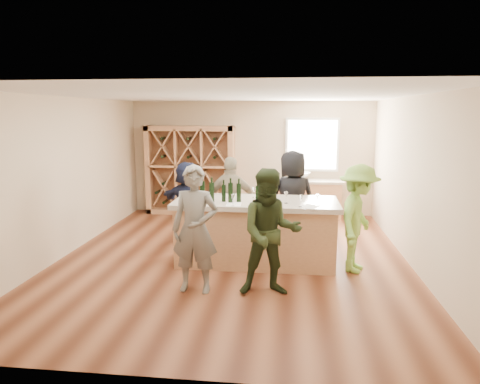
# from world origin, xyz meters

# --- Properties ---
(floor) EXTENTS (6.00, 7.00, 0.10)m
(floor) POSITION_xyz_m (0.00, 0.00, -0.05)
(floor) COLOR brown
(floor) RESTS_ON ground
(ceiling) EXTENTS (6.00, 7.00, 0.10)m
(ceiling) POSITION_xyz_m (0.00, 0.00, 2.85)
(ceiling) COLOR white
(ceiling) RESTS_ON ground
(wall_back) EXTENTS (6.00, 0.10, 2.80)m
(wall_back) POSITION_xyz_m (0.00, 3.55, 1.40)
(wall_back) COLOR beige
(wall_back) RESTS_ON ground
(wall_front) EXTENTS (6.00, 0.10, 2.80)m
(wall_front) POSITION_xyz_m (0.00, -3.55, 1.40)
(wall_front) COLOR beige
(wall_front) RESTS_ON ground
(wall_left) EXTENTS (0.10, 7.00, 2.80)m
(wall_left) POSITION_xyz_m (-3.05, 0.00, 1.40)
(wall_left) COLOR beige
(wall_left) RESTS_ON ground
(wall_right) EXTENTS (0.10, 7.00, 2.80)m
(wall_right) POSITION_xyz_m (3.05, 0.00, 1.40)
(wall_right) COLOR beige
(wall_right) RESTS_ON ground
(window_frame) EXTENTS (1.30, 0.06, 1.30)m
(window_frame) POSITION_xyz_m (1.50, 3.47, 1.75)
(window_frame) COLOR white
(window_frame) RESTS_ON wall_back
(window_pane) EXTENTS (1.18, 0.01, 1.18)m
(window_pane) POSITION_xyz_m (1.50, 3.44, 1.75)
(window_pane) COLOR white
(window_pane) RESTS_ON wall_back
(wine_rack) EXTENTS (2.20, 0.45, 2.20)m
(wine_rack) POSITION_xyz_m (-1.50, 3.27, 1.10)
(wine_rack) COLOR tan
(wine_rack) RESTS_ON floor
(back_counter_base) EXTENTS (1.60, 0.58, 0.86)m
(back_counter_base) POSITION_xyz_m (1.40, 3.20, 0.43)
(back_counter_base) COLOR tan
(back_counter_base) RESTS_ON floor
(back_counter_top) EXTENTS (1.70, 0.62, 0.06)m
(back_counter_top) POSITION_xyz_m (1.40, 3.20, 0.89)
(back_counter_top) COLOR #BFB09C
(back_counter_top) RESTS_ON back_counter_base
(sink) EXTENTS (0.54, 0.54, 0.19)m
(sink) POSITION_xyz_m (1.20, 3.20, 1.01)
(sink) COLOR silver
(sink) RESTS_ON back_counter_top
(faucet) EXTENTS (0.02, 0.02, 0.30)m
(faucet) POSITION_xyz_m (1.20, 3.38, 1.07)
(faucet) COLOR silver
(faucet) RESTS_ON back_counter_top
(tasting_counter_base) EXTENTS (2.60, 1.00, 1.00)m
(tasting_counter_base) POSITION_xyz_m (0.41, -0.15, 0.50)
(tasting_counter_base) COLOR tan
(tasting_counter_base) RESTS_ON floor
(tasting_counter_top) EXTENTS (2.72, 1.12, 0.08)m
(tasting_counter_top) POSITION_xyz_m (0.41, -0.15, 1.04)
(tasting_counter_top) COLOR #BFB09C
(tasting_counter_top) RESTS_ON tasting_counter_base
(wine_bottle_a) EXTENTS (0.09, 0.09, 0.33)m
(wine_bottle_a) POSITION_xyz_m (-0.47, -0.27, 1.24)
(wine_bottle_a) COLOR black
(wine_bottle_a) RESTS_ON tasting_counter_top
(wine_bottle_b) EXTENTS (0.10, 0.10, 0.33)m
(wine_bottle_b) POSITION_xyz_m (-0.30, -0.38, 1.24)
(wine_bottle_b) COLOR black
(wine_bottle_b) RESTS_ON tasting_counter_top
(wine_bottle_c) EXTENTS (0.08, 0.08, 0.28)m
(wine_bottle_c) POSITION_xyz_m (-0.11, -0.30, 1.22)
(wine_bottle_c) COLOR black
(wine_bottle_c) RESTS_ON tasting_counter_top
(wine_bottle_d) EXTENTS (0.09, 0.09, 0.32)m
(wine_bottle_d) POSITION_xyz_m (0.01, -0.36, 1.24)
(wine_bottle_d) COLOR black
(wine_bottle_d) RESTS_ON tasting_counter_top
(wine_bottle_e) EXTENTS (0.10, 0.10, 0.31)m
(wine_bottle_e) POSITION_xyz_m (0.14, -0.31, 1.23)
(wine_bottle_e) COLOR black
(wine_bottle_e) RESTS_ON tasting_counter_top
(wine_glass_a) EXTENTS (0.09, 0.09, 0.18)m
(wine_glass_a) POSITION_xyz_m (0.08, -0.63, 1.17)
(wine_glass_a) COLOR white
(wine_glass_a) RESTS_ON tasting_counter_top
(wine_glass_b) EXTENTS (0.09, 0.09, 0.19)m
(wine_glass_b) POSITION_xyz_m (0.60, -0.61, 1.17)
(wine_glass_b) COLOR white
(wine_glass_b) RESTS_ON tasting_counter_top
(wine_glass_c) EXTENTS (0.10, 0.10, 0.19)m
(wine_glass_c) POSITION_xyz_m (1.14, -0.58, 1.18)
(wine_glass_c) COLOR white
(wine_glass_c) RESTS_ON tasting_counter_top
(wine_glass_d) EXTENTS (0.08, 0.08, 0.20)m
(wine_glass_d) POSITION_xyz_m (0.91, -0.33, 1.18)
(wine_glass_d) COLOR white
(wine_glass_d) RESTS_ON tasting_counter_top
(wine_glass_e) EXTENTS (0.07, 0.07, 0.17)m
(wine_glass_e) POSITION_xyz_m (1.39, -0.44, 1.17)
(wine_glass_e) COLOR white
(wine_glass_e) RESTS_ON tasting_counter_top
(tasting_menu_a) EXTENTS (0.26, 0.34, 0.00)m
(tasting_menu_a) POSITION_xyz_m (0.08, -0.51, 1.08)
(tasting_menu_a) COLOR white
(tasting_menu_a) RESTS_ON tasting_counter_top
(tasting_menu_b) EXTENTS (0.27, 0.33, 0.00)m
(tasting_menu_b) POSITION_xyz_m (0.69, -0.50, 1.08)
(tasting_menu_b) COLOR white
(tasting_menu_b) RESTS_ON tasting_counter_top
(tasting_menu_c) EXTENTS (0.34, 0.38, 0.00)m
(tasting_menu_c) POSITION_xyz_m (1.28, -0.55, 1.08)
(tasting_menu_c) COLOR white
(tasting_menu_c) RESTS_ON tasting_counter_top
(person_near_left) EXTENTS (0.68, 0.51, 1.81)m
(person_near_left) POSITION_xyz_m (-0.35, -1.43, 0.91)
(person_near_left) COLOR slate
(person_near_left) RESTS_ON floor
(person_near_right) EXTENTS (0.93, 0.60, 1.78)m
(person_near_right) POSITION_xyz_m (0.71, -1.42, 0.89)
(person_near_right) COLOR #263319
(person_near_right) RESTS_ON floor
(person_server) EXTENTS (0.88, 1.23, 1.73)m
(person_server) POSITION_xyz_m (2.05, -0.37, 0.87)
(person_server) COLOR #8CC64C
(person_server) RESTS_ON floor
(person_far_mid) EXTENTS (1.04, 0.60, 1.71)m
(person_far_mid) POSITION_xyz_m (-0.12, 0.72, 0.86)
(person_far_mid) COLOR gray
(person_far_mid) RESTS_ON floor
(person_far_right) EXTENTS (1.04, 0.84, 1.84)m
(person_far_right) POSITION_xyz_m (1.02, 0.75, 0.92)
(person_far_right) COLOR black
(person_far_right) RESTS_ON floor
(person_far_left) EXTENTS (1.56, 1.17, 1.60)m
(person_far_left) POSITION_xyz_m (-1.01, 0.87, 0.80)
(person_far_left) COLOR #191E38
(person_far_left) RESTS_ON floor
(wine_bottle_f) EXTENTS (0.07, 0.07, 0.30)m
(wine_bottle_f) POSITION_xyz_m (0.46, -0.45, 1.23)
(wine_bottle_f) COLOR black
(wine_bottle_f) RESTS_ON tasting_counter_top
(wine_glass_f) EXTENTS (0.07, 0.07, 0.18)m
(wine_glass_f) POSITION_xyz_m (0.36, 0.05, 1.17)
(wine_glass_f) COLOR white
(wine_glass_f) RESTS_ON tasting_counter_top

